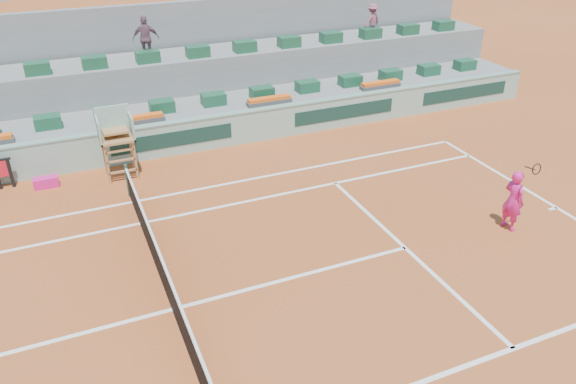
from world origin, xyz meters
name	(u,v)px	position (x,y,z in m)	size (l,w,h in m)	color
ground	(173,310)	(0.00, 0.00, 0.00)	(90.00, 90.00, 0.00)	#A2481F
seating_tier_lower	(107,126)	(0.00, 10.70, 0.60)	(36.00, 4.00, 1.20)	gray
seating_tier_upper	(99,96)	(0.00, 12.30, 1.30)	(36.00, 2.40, 2.60)	gray
stadium_back_wall	(91,63)	(0.00, 13.90, 2.20)	(36.00, 0.40, 4.40)	gray
player_bag	(46,182)	(-2.40, 7.61, 0.17)	(0.78, 0.34, 0.34)	#EC1E87
spectator_mid	(146,38)	(2.06, 11.94, 3.46)	(1.01, 0.42, 1.72)	#795060
spectator_right	(372,20)	(12.17, 11.93, 3.33)	(0.94, 0.54, 1.46)	#92495C
court_lines	(173,309)	(0.00, 0.00, 0.01)	(23.89, 11.09, 0.01)	white
tennis_net	(170,292)	(0.00, 0.00, 0.53)	(0.10, 11.97, 1.10)	black
advertising_hoarding	(116,147)	(0.02, 8.50, 0.63)	(36.00, 0.34, 1.26)	#91B7A7
umpire_chair	(116,133)	(0.00, 7.50, 1.54)	(1.10, 0.90, 2.40)	#9F6B3C
seat_row_lower	(107,114)	(0.00, 9.80, 1.42)	(32.90, 0.60, 0.44)	#1A5032
seat_row_upper	(94,62)	(0.00, 11.70, 2.82)	(32.90, 0.60, 0.44)	#1A5032
flower_planters	(65,130)	(-1.50, 9.00, 1.33)	(26.80, 0.36, 0.28)	#4A4A4A
towel_rack	(3,171)	(-3.59, 8.07, 0.60)	(0.61, 0.10, 1.03)	black
tennis_player	(514,200)	(9.70, -0.29, 0.91)	(0.49, 0.91, 2.28)	#EC1E87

